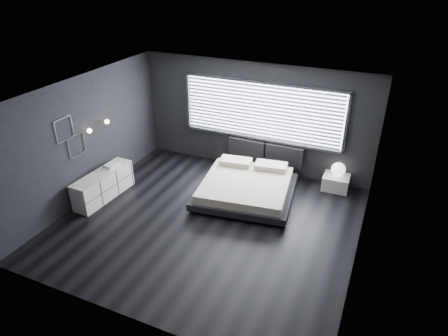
% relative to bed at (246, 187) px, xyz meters
% --- Properties ---
extents(room, '(6.04, 6.00, 2.80)m').
position_rel_bed_xyz_m(room, '(-0.36, -1.32, 1.14)').
color(room, black).
rests_on(room, ground).
extents(window, '(4.14, 0.09, 1.52)m').
position_rel_bed_xyz_m(window, '(-0.16, 1.38, 1.35)').
color(window, white).
rests_on(window, ground).
extents(headboard, '(1.96, 0.16, 0.52)m').
position_rel_bed_xyz_m(headboard, '(0.01, 1.32, 0.31)').
color(headboard, black).
rests_on(headboard, ground).
extents(sconce_near, '(0.18, 0.11, 0.11)m').
position_rel_bed_xyz_m(sconce_near, '(-3.24, -1.27, 1.34)').
color(sconce_near, silver).
rests_on(sconce_near, ground).
extents(sconce_far, '(0.18, 0.11, 0.11)m').
position_rel_bed_xyz_m(sconce_far, '(-3.24, -0.67, 1.34)').
color(sconce_far, silver).
rests_on(sconce_far, ground).
extents(wall_art_upper, '(0.01, 0.48, 0.48)m').
position_rel_bed_xyz_m(wall_art_upper, '(-3.33, -1.87, 1.59)').
color(wall_art_upper, '#47474C').
rests_on(wall_art_upper, ground).
extents(wall_art_lower, '(0.01, 0.48, 0.48)m').
position_rel_bed_xyz_m(wall_art_lower, '(-3.33, -1.62, 1.12)').
color(wall_art_lower, '#47474C').
rests_on(wall_art_lower, ground).
extents(bed, '(2.42, 2.34, 0.56)m').
position_rel_bed_xyz_m(bed, '(0.00, 0.00, 0.00)').
color(bed, black).
rests_on(bed, ground).
extents(nightstand, '(0.62, 0.52, 0.36)m').
position_rel_bed_xyz_m(nightstand, '(1.86, 1.18, -0.08)').
color(nightstand, silver).
rests_on(nightstand, ground).
extents(orb_lamp, '(0.33, 0.33, 0.33)m').
position_rel_bed_xyz_m(orb_lamp, '(1.87, 1.22, 0.26)').
color(orb_lamp, white).
rests_on(orb_lamp, nightstand).
extents(dresser, '(0.54, 1.63, 0.64)m').
position_rel_bed_xyz_m(dresser, '(-3.01, -1.36, 0.06)').
color(dresser, silver).
rests_on(dresser, ground).
extents(book_stack, '(0.34, 0.40, 0.07)m').
position_rel_bed_xyz_m(book_stack, '(-2.99, -1.00, 0.42)').
color(book_stack, white).
rests_on(book_stack, dresser).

